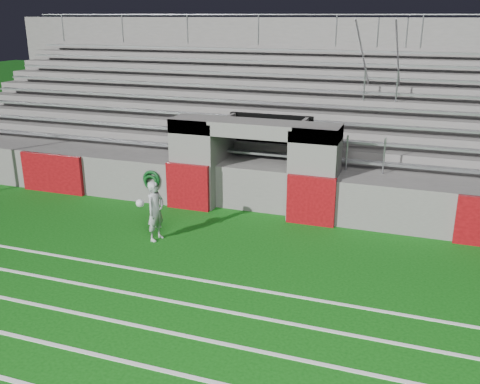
% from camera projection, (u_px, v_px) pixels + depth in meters
% --- Properties ---
extents(ground, '(90.00, 90.00, 0.00)m').
position_uv_depth(ground, '(206.00, 259.00, 12.37)').
color(ground, '#0C4C0D').
rests_on(ground, ground).
extents(stadium_structure, '(26.00, 8.48, 5.42)m').
position_uv_depth(stadium_structure, '(292.00, 130.00, 19.03)').
color(stadium_structure, '#595755').
rests_on(stadium_structure, ground).
extents(goalkeeper_with_ball, '(0.63, 0.63, 1.52)m').
position_uv_depth(goalkeeper_with_ball, '(155.00, 211.00, 13.23)').
color(goalkeeper_with_ball, '#9FA3A8').
rests_on(goalkeeper_with_ball, ground).
extents(hose_coil, '(0.55, 0.14, 0.57)m').
position_uv_depth(hose_coil, '(151.00, 180.00, 15.70)').
color(hose_coil, '#0C3C16').
rests_on(hose_coil, ground).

